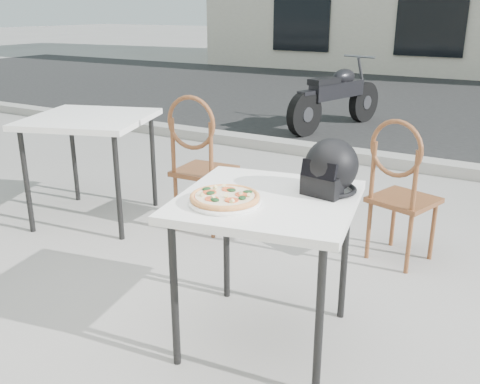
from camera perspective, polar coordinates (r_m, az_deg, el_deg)
The scene contains 11 objects.
ground at distance 3.20m, azimuth 6.91°, elevation -11.17°, with size 80.00×80.00×0.00m, color gray.
street_asphalt at distance 9.75m, azimuth 23.93°, elevation 8.01°, with size 30.00×8.00×0.00m, color black.
curb at distance 5.87m, azimuth 18.86°, elevation 2.77°, with size 30.00×0.25×0.12m, color #98958E.
cafe_table_main at distance 2.52m, azimuth 2.88°, elevation -2.02°, with size 0.95×0.95×0.77m.
plate at distance 2.41m, azimuth -1.63°, elevation -1.04°, with size 0.35×0.35×0.02m.
pizza at distance 2.40m, azimuth -1.63°, elevation -0.51°, with size 0.42×0.42×0.04m.
helmet at distance 2.56m, azimuth 9.62°, elevation 2.45°, with size 0.29×0.30×0.26m.
cafe_chair_main at distance 3.54m, azimuth 16.69°, elevation 0.78°, with size 0.46×0.46×0.97m.
cafe_table_side at distance 4.26m, azimuth -15.75°, elevation 6.81°, with size 1.11×1.11×0.83m.
cafe_chair_side at distance 3.92m, azimuth -4.41°, elevation 3.80°, with size 0.42×0.42×1.04m.
motorcycle at distance 7.58m, azimuth 10.27°, elevation 9.84°, with size 0.70×1.90×0.97m.
Camera 1 is at (1.06, -2.56, 1.61)m, focal length 40.00 mm.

